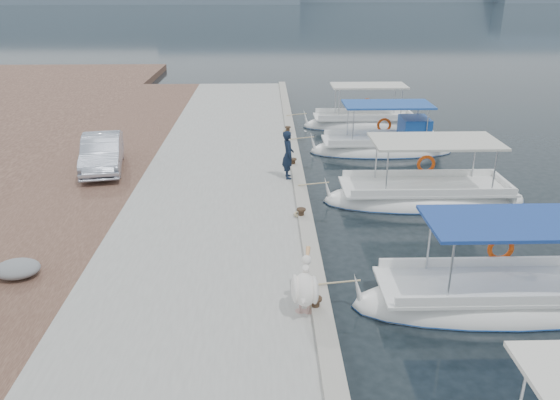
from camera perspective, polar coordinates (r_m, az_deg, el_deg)
The scene contains 13 objects.
ground at distance 15.56m, azimuth 3.83°, elevation -5.86°, with size 400.00×400.00×0.00m, color black.
concrete_quay at distance 20.03m, azimuth -6.02°, elevation 1.39°, with size 6.00×40.00×0.50m, color #9A9994.
quay_curb at distance 19.89m, azimuth 1.96°, elevation 2.31°, with size 0.44×40.00×0.12m, color #9D998C.
cobblestone_strip at distance 21.02m, azimuth -19.74°, elevation 1.18°, with size 4.00×40.00×0.50m, color brown.
fishing_caique_b at distance 14.29m, azimuth 22.04°, elevation -9.75°, with size 7.18×2.22×2.83m.
fishing_caique_c at distance 19.89m, azimuth 14.84°, elevation 0.21°, with size 7.17×2.47×2.83m.
fishing_caique_d at distance 25.23m, azimuth 10.74°, elevation 5.35°, with size 6.45×2.19×2.83m.
fishing_caique_e at distance 29.60m, azimuth 8.72°, elevation 7.79°, with size 6.44×2.03×2.83m.
mooring_bollards at distance 16.58m, azimuth 2.23°, elevation -1.34°, with size 0.28×20.28×0.33m.
pelican at distance 11.90m, azimuth 2.62°, elevation -9.12°, with size 0.63×1.53×1.18m.
fisherman at distance 19.83m, azimuth 0.85°, elevation 4.76°, with size 0.64×0.42×1.77m, color black.
parked_car at distance 21.90m, azimuth -18.10°, elevation 4.72°, with size 1.40×4.01×1.32m, color #B0B8CA.
tarp_bundle at distance 14.90m, azimuth -25.76°, elevation -6.49°, with size 1.10×0.90×0.40m, color slate.
Camera 1 is at (-1.41, -13.70, 7.25)m, focal length 35.00 mm.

